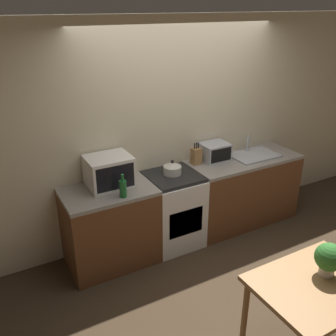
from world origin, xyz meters
TOP-DOWN VIEW (x-y plane):
  - ground_plane at (0.00, 0.00)m, footprint 16.00×16.00m
  - wall_back at (0.00, 1.15)m, footprint 10.00×0.06m
  - counter_left_run at (-1.04, 0.81)m, footprint 0.97×0.62m
  - counter_right_run at (0.78, 0.81)m, footprint 1.47×0.62m
  - stove_range at (-0.25, 0.81)m, footprint 0.60×0.62m
  - kettle at (-0.24, 0.84)m, footprint 0.21×0.21m
  - microwave at (-0.98, 0.91)m, footprint 0.47×0.38m
  - bottle at (-0.95, 0.60)m, footprint 0.07×0.07m
  - knife_block at (0.15, 0.96)m, footprint 0.11×0.10m
  - toaster_oven at (0.43, 0.96)m, footprint 0.34×0.28m
  - sink_basin at (0.95, 0.82)m, footprint 0.60×0.40m
  - dining_table at (-0.07, -1.13)m, footprint 0.98×0.72m
  - potted_plant at (0.05, -1.09)m, footprint 0.22×0.22m

SIDE VIEW (x-z plane):
  - ground_plane at x=0.00m, z-range 0.00..0.00m
  - stove_range at x=-0.25m, z-range 0.00..0.90m
  - counter_right_run at x=0.78m, z-range 0.00..0.90m
  - counter_left_run at x=-1.04m, z-range 0.00..0.90m
  - dining_table at x=-0.07m, z-range 0.28..1.02m
  - potted_plant at x=0.05m, z-range 0.76..1.04m
  - sink_basin at x=0.95m, z-range 0.79..1.03m
  - kettle at x=-0.24m, z-range 0.88..1.06m
  - bottle at x=-0.95m, z-range 0.87..1.12m
  - knife_block at x=0.15m, z-range 0.87..1.14m
  - toaster_oven at x=0.43m, z-range 0.90..1.11m
  - microwave at x=-0.98m, z-range 0.90..1.23m
  - wall_back at x=0.00m, z-range 0.00..2.60m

